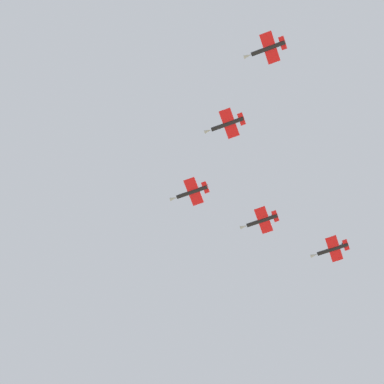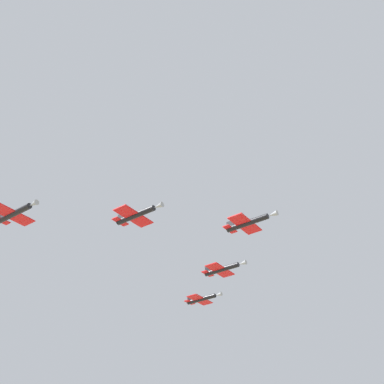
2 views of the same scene
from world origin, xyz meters
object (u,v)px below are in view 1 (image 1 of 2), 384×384
at_px(jet_starboard_inner, 261,221).
at_px(jet_lead, 191,192).
at_px(jet_starboard_outer, 332,249).
at_px(jet_port_inner, 227,124).
at_px(jet_port_outer, 267,49).

bearing_deg(jet_starboard_inner, jet_lead, 133.84).
xyz_separation_m(jet_lead, jet_starboard_outer, (39.01, 33.42, -1.43)).
xyz_separation_m(jet_port_inner, jet_port_outer, (18.27, -18.46, 1.40)).
bearing_deg(jet_port_inner, jet_starboard_outer, -19.89).
distance_m(jet_port_inner, jet_starboard_outer, 56.15).
bearing_deg(jet_lead, jet_port_inner, -133.84).
relative_size(jet_starboard_inner, jet_port_outer, 1.00).
relative_size(jet_port_outer, jet_starboard_outer, 1.00).
bearing_deg(jet_starboard_inner, jet_starboard_outer, -47.35).
relative_size(jet_port_inner, jet_port_outer, 1.00).
xyz_separation_m(jet_port_inner, jet_starboard_inner, (1.62, 35.15, -0.07)).
distance_m(jet_lead, jet_starboard_inner, 25.40).
xyz_separation_m(jet_lead, jet_port_outer, (35.76, -36.88, 1.43)).
height_order(jet_port_outer, jet_starboard_outer, jet_port_outer).
bearing_deg(jet_lead, jet_starboard_outer, -46.76).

